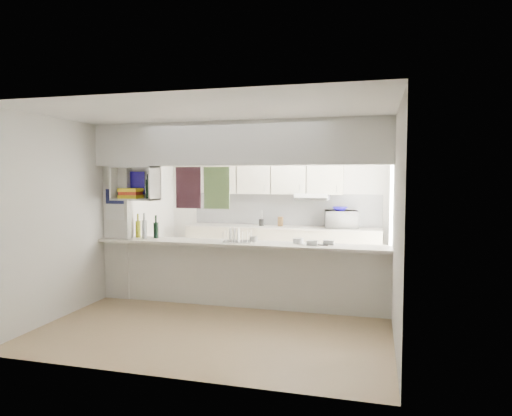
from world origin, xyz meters
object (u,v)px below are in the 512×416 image
(dish_rack, at_px, (237,236))
(wine_bottles, at_px, (141,229))
(microwave, at_px, (341,219))
(bowl, at_px, (340,209))

(dish_rack, xyz_separation_m, wine_bottles, (-1.53, 0.06, 0.05))
(microwave, bearing_deg, dish_rack, 48.76)
(microwave, xyz_separation_m, bowl, (-0.03, -0.04, 0.19))
(microwave, relative_size, dish_rack, 1.27)
(bowl, height_order, dish_rack, bowl)
(wine_bottles, bearing_deg, microwave, 36.60)
(microwave, relative_size, bowl, 2.08)
(microwave, bearing_deg, wine_bottles, 26.34)
(bowl, height_order, wine_bottles, bowl)
(microwave, distance_m, bowl, 0.20)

